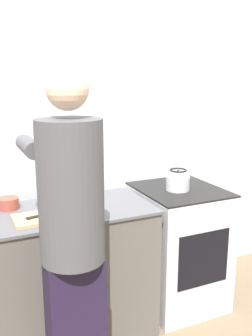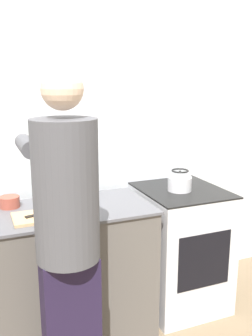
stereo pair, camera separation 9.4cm
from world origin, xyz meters
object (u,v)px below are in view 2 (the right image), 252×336
(cutting_board, at_px, (41,216))
(person, at_px, (67,233))
(kettle, at_px, (180,182))
(bowl_prep, at_px, (10,202))
(oven, at_px, (180,247))
(knife, at_px, (44,214))

(cutting_board, bearing_deg, person, -82.40)
(kettle, relative_size, bowl_prep, 1.36)
(cutting_board, relative_size, kettle, 1.92)
(oven, xyz_separation_m, person, (-0.99, -0.57, 0.50))
(person, height_order, knife, person)
(knife, bearing_deg, cutting_board, -159.95)
(oven, distance_m, bowl_prep, 1.29)
(cutting_board, bearing_deg, knife, 33.54)
(cutting_board, distance_m, bowl_prep, 0.31)
(oven, height_order, person, person)
(person, relative_size, bowl_prep, 13.87)
(person, bearing_deg, bowl_prep, 106.96)
(person, height_order, bowl_prep, person)
(person, bearing_deg, kettle, 30.05)
(person, xyz_separation_m, kettle, (0.96, 0.55, 0.02))
(oven, xyz_separation_m, kettle, (-0.03, -0.02, 0.52))
(cutting_board, bearing_deg, oven, 8.14)
(kettle, distance_m, bowl_prep, 1.17)
(oven, distance_m, cutting_board, 1.15)
(oven, relative_size, knife, 3.79)
(knife, xyz_separation_m, bowl_prep, (-0.17, 0.26, 0.01))
(oven, relative_size, cutting_board, 2.76)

